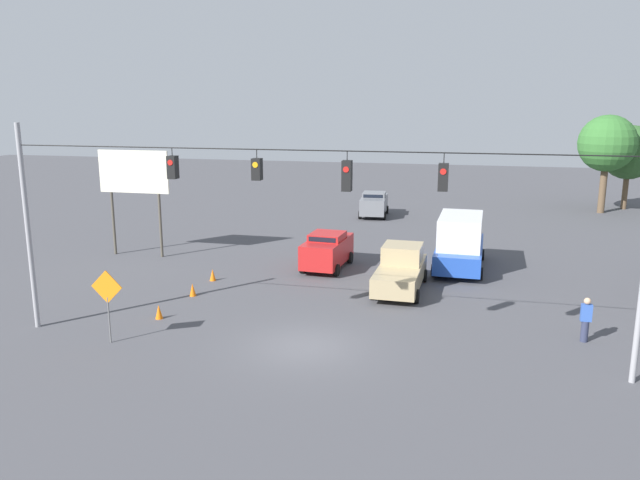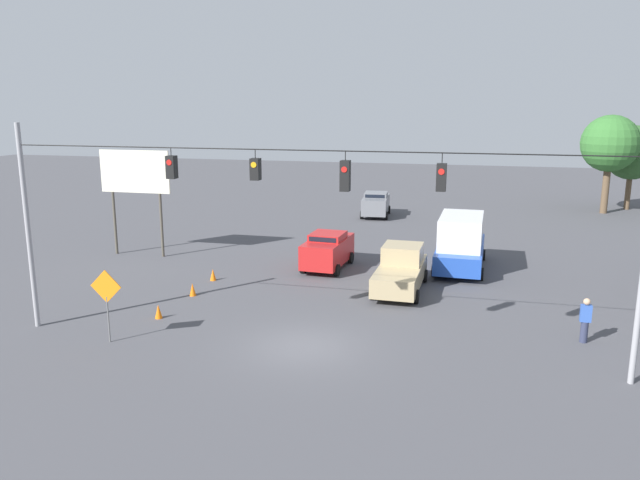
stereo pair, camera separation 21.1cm
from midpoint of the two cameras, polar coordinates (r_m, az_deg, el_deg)
The scene contains 14 objects.
ground_plane at distance 23.63m, azimuth -1.59°, elevation -9.72°, with size 140.00×140.00×0.00m, color #47474C.
overhead_signal_span at distance 21.74m, azimuth -1.76°, elevation 2.39°, with size 22.47×0.38×8.18m.
box_truck_blue_oncoming_far at distance 34.63m, azimuth 12.50°, elevation -0.21°, with size 2.79×6.55×2.98m.
sedan_red_withflow_mid at distance 33.97m, azimuth 0.48°, elevation -0.91°, with size 2.34×4.38×1.98m.
pickup_truck_tan_crossing_near at distance 30.42m, azimuth 7.19°, elevation -2.73°, with size 2.36×5.49×2.12m.
sedan_grey_withflow_deep at distance 49.54m, azimuth 4.84°, elevation 3.32°, with size 2.31×4.31×1.92m.
traffic_cone_nearest at distance 27.26m, azimuth -14.73°, elevation -6.37°, with size 0.31×0.31×0.61m, color orange.
traffic_cone_second at distance 29.97m, azimuth -11.77°, elevation -4.48°, with size 0.31×0.31×0.61m, color orange.
traffic_cone_third at distance 32.28m, azimuth -9.97°, elevation -3.16°, with size 0.31×0.31×0.61m, color orange.
roadside_billboard at distance 37.78m, azimuth -16.81°, elevation 5.39°, with size 4.34×0.16×6.20m.
work_zone_sign at distance 24.68m, azimuth -19.12°, elevation -4.55°, with size 1.27×0.06×2.84m.
pedestrian at distance 25.79m, azimuth 22.91°, elevation -6.72°, with size 0.40×0.28×1.74m.
tree_horizon_left at distance 55.37m, azimuth 24.68°, elevation 7.99°, with size 4.53×4.53×7.90m.
tree_horizon_right at distance 58.21m, azimuth 26.33°, elevation 7.18°, with size 4.49×4.49×7.02m.
Camera 1 is at (-5.54, 21.14, 8.99)m, focal length 35.00 mm.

